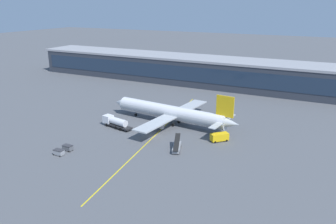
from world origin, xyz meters
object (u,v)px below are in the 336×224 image
belt_loader (177,147)px  baggage_cart_0 (59,152)px  fuel_tanker (115,122)px  crew_van (220,137)px  main_airliner (171,112)px  baggage_cart_1 (68,148)px

belt_loader → baggage_cart_0: (-25.56, -16.10, -0.21)m
fuel_tanker → crew_van: fuel_tanker is taller
belt_loader → main_airliner: bearing=120.7°
main_airliner → baggage_cart_0: main_airliner is taller
belt_loader → baggage_cart_0: bearing=-147.8°
baggage_cart_0 → baggage_cart_1: 3.20m
fuel_tanker → baggage_cart_0: bearing=-92.9°
main_airliner → baggage_cart_0: bearing=-114.0°
belt_loader → crew_van: belt_loader is taller
crew_van → baggage_cart_0: (-33.68, -27.11, -0.53)m
main_airliner → fuel_tanker: 17.62m
fuel_tanker → belt_loader: belt_loader is taller
main_airliner → fuel_tanker: (-13.86, -10.67, -2.09)m
main_airliner → baggage_cart_0: (-15.04, -33.83, -3.06)m
baggage_cart_0 → fuel_tanker: bearing=87.1°
fuel_tanker → baggage_cart_1: 20.02m
baggage_cart_1 → main_airliner: bearing=63.9°
fuel_tanker → belt_loader: 25.40m
crew_van → baggage_cart_1: size_ratio=1.89×
crew_van → baggage_cart_1: (-33.65, -23.91, -0.53)m
belt_loader → baggage_cart_0: 30.21m
main_airliner → crew_van: main_airliner is taller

